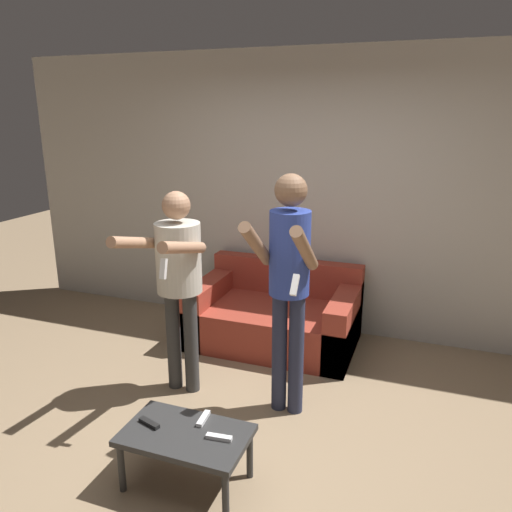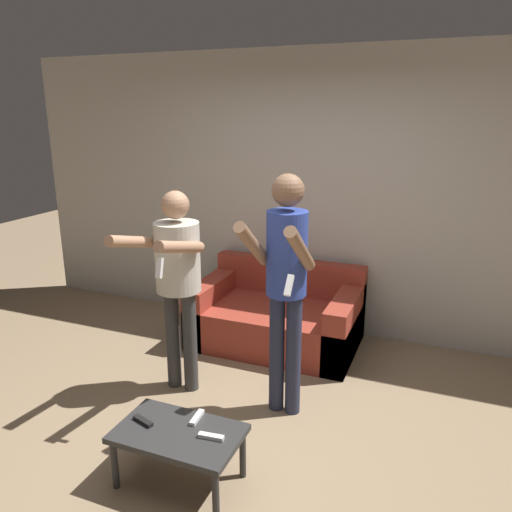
{
  "view_description": "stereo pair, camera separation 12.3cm",
  "coord_description": "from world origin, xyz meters",
  "views": [
    {
      "loc": [
        1.12,
        -2.6,
        2.14
      ],
      "look_at": [
        -0.21,
        1.03,
        1.01
      ],
      "focal_mm": 35.0,
      "sensor_mm": 36.0,
      "label": 1
    },
    {
      "loc": [
        1.24,
        -2.56,
        2.14
      ],
      "look_at": [
        -0.21,
        1.03,
        1.01
      ],
      "focal_mm": 35.0,
      "sensor_mm": 36.0,
      "label": 2
    }
  ],
  "objects": [
    {
      "name": "wall_back",
      "position": [
        0.0,
        2.07,
        1.35
      ],
      "size": [
        6.4,
        0.06,
        2.7
      ],
      "color": "#B7B2A8",
      "rests_on": "ground_plane"
    },
    {
      "name": "person_standing_right",
      "position": [
        0.22,
        0.51,
        1.07
      ],
      "size": [
        0.4,
        0.62,
        1.75
      ],
      "color": "#282D47",
      "rests_on": "ground_plane"
    },
    {
      "name": "person_standing_left",
      "position": [
        -0.64,
        0.51,
        1.0
      ],
      "size": [
        0.46,
        0.73,
        1.59
      ],
      "color": "#383838",
      "rests_on": "ground_plane"
    },
    {
      "name": "remote_mid",
      "position": [
        0.09,
        -0.41,
        0.36
      ],
      "size": [
        0.15,
        0.05,
        0.02
      ],
      "color": "white",
      "rests_on": "coffee_table"
    },
    {
      "name": "remote_far",
      "position": [
        -0.07,
        -0.28,
        0.36
      ],
      "size": [
        0.05,
        0.15,
        0.02
      ],
      "color": "white",
      "rests_on": "coffee_table"
    },
    {
      "name": "remote_near",
      "position": [
        -0.35,
        -0.43,
        0.36
      ],
      "size": [
        0.15,
        0.08,
        0.02
      ],
      "color": "black",
      "rests_on": "coffee_table"
    },
    {
      "name": "couch",
      "position": [
        -0.21,
        1.57,
        0.25
      ],
      "size": [
        1.51,
        0.93,
        0.73
      ],
      "color": "#9E3828",
      "rests_on": "ground_plane"
    },
    {
      "name": "coffee_table",
      "position": [
        -0.11,
        -0.42,
        0.31
      ],
      "size": [
        0.74,
        0.44,
        0.35
      ],
      "color": "#2D2D2D",
      "rests_on": "ground_plane"
    },
    {
      "name": "ground_plane",
      "position": [
        0.0,
        0.0,
        0.0
      ],
      "size": [
        14.0,
        14.0,
        0.0
      ],
      "primitive_type": "plane",
      "color": "#937A5B"
    }
  ]
}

